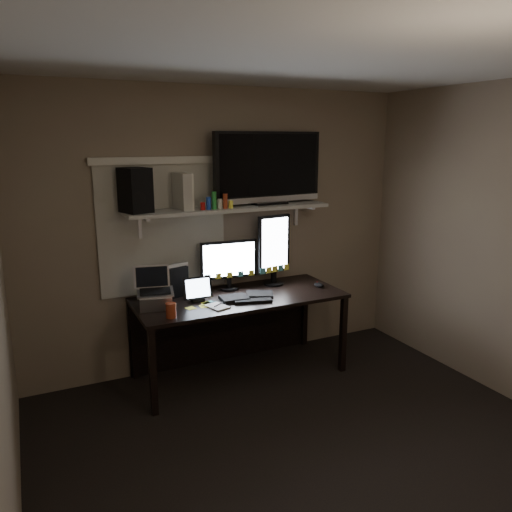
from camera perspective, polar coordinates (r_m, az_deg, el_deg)
floor at (r=3.52m, az=8.35°, el=-22.59°), size 3.60×3.60×0.00m
ceiling at (r=2.89m, az=10.13°, el=21.92°), size 3.60×3.60×0.00m
back_wall at (r=4.53m, az=-3.84°, el=3.01°), size 3.60×0.00×3.60m
window_blinds at (r=4.33m, az=-10.56°, el=3.02°), size 1.10×0.02×1.10m
desk at (r=4.48m, az=-2.50°, el=-6.31°), size 1.80×0.75×0.73m
wall_shelf at (r=4.33m, az=-3.03°, el=5.43°), size 1.80×0.35×0.03m
monitor_landscape at (r=4.45m, az=-3.12°, el=-1.03°), size 0.52×0.09×0.46m
monitor_portrait at (r=4.58m, az=2.05°, el=0.74°), size 0.34×0.11×0.66m
keyboard at (r=4.26m, az=-1.03°, el=-4.64°), size 0.51×0.30×0.03m
mouse at (r=4.60m, az=7.20°, el=-3.29°), size 0.09×0.12×0.04m
notepad at (r=4.05m, az=-4.44°, el=-5.78°), size 0.18×0.22×0.01m
tablet at (r=4.17m, az=-6.73°, el=-3.80°), size 0.25×0.10×0.21m
file_sorter at (r=4.32m, az=-9.29°, el=-2.81°), size 0.24×0.15×0.28m
laptop at (r=4.05m, az=-11.46°, el=-3.68°), size 0.33×0.29×0.32m
cup at (r=3.85m, az=-9.68°, el=-6.15°), size 0.09×0.09×0.11m
sticky_notes at (r=4.09m, az=-5.93°, el=-5.65°), size 0.34×0.28×0.00m
tv at (r=4.50m, az=1.41°, el=10.00°), size 1.07×0.28×0.64m
game_console at (r=4.19m, az=-8.36°, el=7.33°), size 0.11×0.26×0.30m
speaker at (r=4.09m, az=-13.64°, el=7.32°), size 0.26×0.28×0.35m
bottles at (r=4.19m, az=-4.50°, el=6.41°), size 0.25×0.10×0.15m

